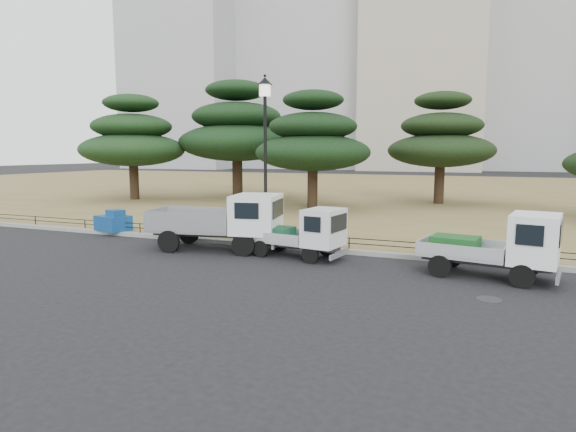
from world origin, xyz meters
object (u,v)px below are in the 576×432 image
at_px(truck_kei_rear, 498,246).
at_px(street_lamp, 265,132).
at_px(truck_large, 223,219).
at_px(truck_kei_front, 303,233).
at_px(tarp_pile, 113,222).

relative_size(truck_kei_rear, street_lamp, 0.63).
xyz_separation_m(truck_large, truck_kei_front, (3.09, -0.14, -0.28)).
bearing_deg(truck_large, street_lamp, 41.19).
bearing_deg(truck_kei_rear, truck_kei_front, -174.52).
height_order(truck_kei_front, tarp_pile, truck_kei_front).
bearing_deg(truck_kei_rear, truck_large, -173.95).
height_order(truck_large, street_lamp, street_lamp).
bearing_deg(tarp_pile, street_lamp, 0.90).
height_order(truck_large, truck_kei_front, truck_large).
relative_size(truck_kei_rear, tarp_pile, 2.36).
relative_size(truck_large, street_lamp, 0.81).
relative_size(truck_large, truck_kei_front, 1.46).
distance_m(truck_large, truck_kei_front, 3.10).
bearing_deg(street_lamp, truck_kei_rear, -13.51).
distance_m(truck_kei_rear, street_lamp, 8.84).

